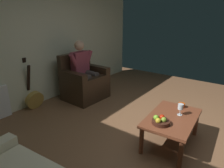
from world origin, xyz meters
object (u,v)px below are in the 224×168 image
(fruit_bowl, at_px, (161,121))
(armchair, at_px, (84,83))
(guitar, at_px, (34,98))
(candle_jar, at_px, (181,105))
(wine_glass_near, at_px, (181,107))
(coffee_table, at_px, (172,121))
(person_seated, at_px, (84,68))

(fruit_bowl, bearing_deg, armchair, -110.05)
(guitar, relative_size, candle_jar, 10.13)
(candle_jar, bearing_deg, guitar, -71.78)
(fruit_bowl, bearing_deg, candle_jar, 175.27)
(guitar, height_order, candle_jar, guitar)
(wine_glass_near, xyz_separation_m, fruit_bowl, (0.39, -0.12, -0.08))
(wine_glass_near, height_order, fruit_bowl, wine_glass_near)
(coffee_table, distance_m, candle_jar, 0.39)
(person_seated, height_order, candle_jar, person_seated)
(coffee_table, xyz_separation_m, candle_jar, (-0.37, -0.00, 0.09))
(person_seated, bearing_deg, wine_glass_near, 82.04)
(wine_glass_near, bearing_deg, candle_jar, -166.03)
(fruit_bowl, bearing_deg, guitar, -85.43)
(armchair, relative_size, guitar, 0.97)
(guitar, xyz_separation_m, candle_jar, (-0.85, 2.58, 0.24))
(person_seated, distance_m, candle_jar, 2.16)
(person_seated, height_order, coffee_table, person_seated)
(guitar, bearing_deg, armchair, 156.52)
(person_seated, bearing_deg, guitar, -22.48)
(coffee_table, bearing_deg, armchair, -102.87)
(armchair, bearing_deg, wine_glass_near, 82.09)
(person_seated, bearing_deg, fruit_bowl, 71.59)
(armchair, height_order, coffee_table, armchair)
(coffee_table, xyz_separation_m, wine_glass_near, (-0.12, 0.06, 0.18))
(person_seated, relative_size, wine_glass_near, 7.53)
(armchair, height_order, candle_jar, armchair)
(fruit_bowl, height_order, candle_jar, fruit_bowl)
(wine_glass_near, height_order, candle_jar, wine_glass_near)
(person_seated, relative_size, candle_jar, 12.69)
(person_seated, relative_size, fruit_bowl, 5.47)
(armchair, relative_size, fruit_bowl, 4.25)
(wine_glass_near, relative_size, candle_jar, 1.68)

